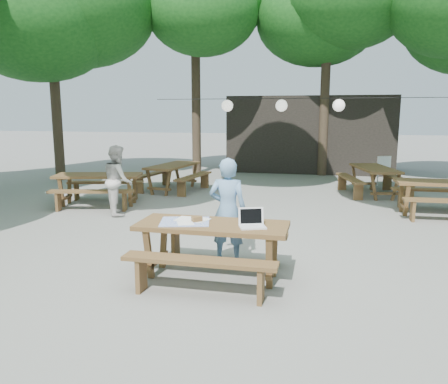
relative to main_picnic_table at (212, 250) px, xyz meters
The scene contains 13 objects.
ground 1.51m from the main_picnic_table, 75.42° to the left, with size 80.00×80.00×0.00m, color slate.
pavilion 11.99m from the main_picnic_table, 85.84° to the left, with size 6.00×3.00×2.80m, color black.
main_picnic_table is the anchor object (origin of this frame).
picnic_table_nw 5.51m from the main_picnic_table, 134.12° to the left, with size 2.22×1.98×0.75m.
picnic_table_ne 6.08m from the main_picnic_table, 49.27° to the left, with size 2.02×1.64×0.75m.
picnic_table_far_w 6.81m from the main_picnic_table, 113.85° to the left, with size 1.85×2.12×0.75m.
picnic_table_far_e 7.37m from the main_picnic_table, 67.95° to the left, with size 1.97×2.21×0.75m.
woman 0.81m from the main_picnic_table, 85.54° to the left, with size 0.57×0.37×1.56m, color #6E9BC8.
second_person 4.33m from the main_picnic_table, 132.74° to the left, with size 0.74×0.57×1.52m, color silver.
plastic_chair 8.97m from the main_picnic_table, 68.50° to the left, with size 0.58×0.58×0.90m.
laptop 0.69m from the main_picnic_table, ahead, with size 0.40×0.36×0.24m.
tabletop_clutter 0.51m from the main_picnic_table, behind, with size 0.76×0.69×0.08m.
paper_lanterns 7.68m from the main_picnic_table, 88.60° to the left, with size 9.00×0.34×0.38m.
Camera 1 is at (1.04, -6.85, 2.20)m, focal length 35.00 mm.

